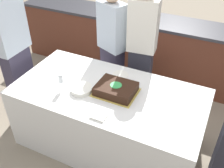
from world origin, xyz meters
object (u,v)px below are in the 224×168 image
at_px(person_standing_back, 112,46).
at_px(plate_stack, 82,89).
at_px(person_cutting_cake, 142,49).
at_px(cake, 116,89).
at_px(person_seated_left, 14,52).
at_px(wine_glass, 61,79).

bearing_deg(person_standing_back, plate_stack, 116.78).
bearing_deg(person_cutting_cake, plate_stack, 62.55).
relative_size(cake, person_standing_back, 0.26).
bearing_deg(person_seated_left, wine_glass, -103.17).
distance_m(cake, person_standing_back, 0.80).
distance_m(wine_glass, person_cutting_cake, 1.03).
distance_m(wine_glass, person_standing_back, 0.90).
bearing_deg(cake, person_seated_left, -179.59).
relative_size(person_cutting_cake, person_seated_left, 0.97).
relative_size(plate_stack, person_standing_back, 0.14).
xyz_separation_m(plate_stack, wine_glass, (-0.20, -0.06, 0.10)).
height_order(plate_stack, person_standing_back, person_standing_back).
height_order(plate_stack, person_cutting_cake, person_cutting_cake).
xyz_separation_m(plate_stack, person_standing_back, (-0.06, 0.83, 0.07)).
relative_size(cake, plate_stack, 1.88).
distance_m(plate_stack, person_standing_back, 0.83).
relative_size(cake, person_cutting_cake, 0.25).
relative_size(plate_stack, person_cutting_cake, 0.13).
distance_m(person_cutting_cake, person_seated_left, 1.46).
xyz_separation_m(person_cutting_cake, person_standing_back, (-0.38, 0.00, -0.05)).
relative_size(cake, wine_glass, 2.30).
bearing_deg(person_seated_left, plate_stack, -97.02).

